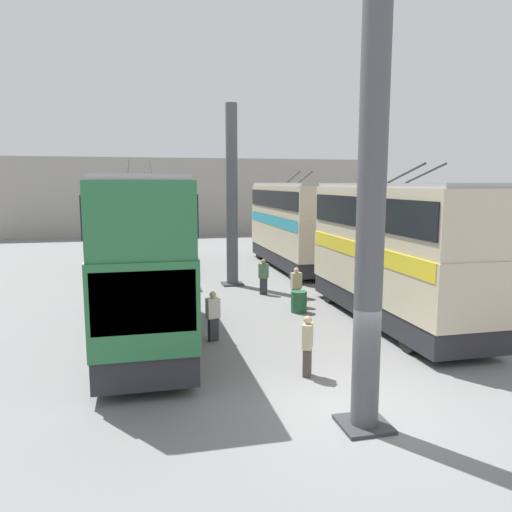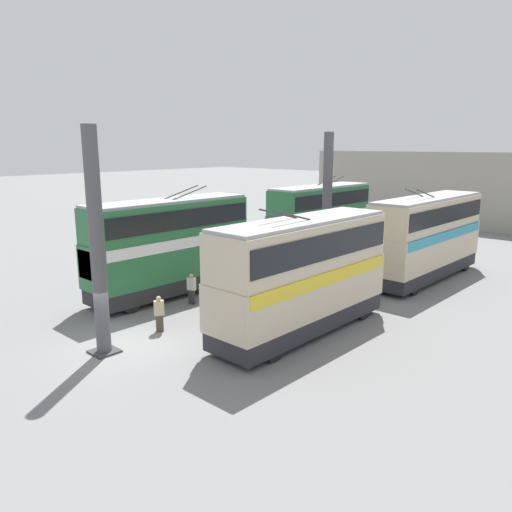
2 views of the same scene
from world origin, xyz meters
TOP-DOWN VIEW (x-y plane):
  - ground_plane at (0.00, 0.00)m, footprint 240.00×240.00m
  - depot_back_wall at (38.80, 0.00)m, footprint 0.50×36.00m
  - support_column_near at (-0.55, 0.00)m, footprint 1.01×1.01m
  - support_column_far at (14.38, 0.00)m, footprint 1.01×1.01m
  - bus_left_near at (6.46, -4.36)m, footprint 9.41×2.54m
  - bus_left_far at (18.62, -4.36)m, footprint 10.35×2.54m
  - bus_right_near at (6.15, 4.36)m, footprint 9.41×2.54m
  - bus_right_far at (19.88, 4.36)m, footprint 9.42×2.54m
  - person_by_left_row at (9.50, -1.74)m, footprint 0.29×0.45m
  - person_by_right_row at (5.78, 2.22)m, footprint 0.35×0.47m
  - person_aisle_foreground at (2.32, 0.26)m, footprint 0.48×0.40m
  - person_aisle_midway at (11.93, -0.97)m, footprint 0.42×0.48m
  - oil_drum at (8.56, -1.55)m, footprint 0.64×0.64m

SIDE VIEW (x-z plane):
  - ground_plane at x=0.00m, z-range 0.00..0.00m
  - oil_drum at x=8.56m, z-range 0.00..0.83m
  - person_by_left_row at x=9.50m, z-range 0.04..1.64m
  - person_by_right_row at x=5.78m, z-range 0.04..1.65m
  - person_aisle_midway at x=11.93m, z-range 0.04..1.65m
  - person_aisle_foreground at x=2.32m, z-range 0.04..1.66m
  - bus_left_near at x=6.46m, z-range 0.02..5.62m
  - bus_left_far at x=18.62m, z-range 0.03..5.66m
  - bus_right_far at x=19.88m, z-range 0.05..5.78m
  - bus_right_near at x=6.15m, z-range 0.05..5.86m
  - depot_back_wall at x=38.80m, z-range 0.00..7.34m
  - support_column_near at x=-0.55m, z-range -0.12..8.60m
  - support_column_far at x=14.38m, z-range -0.12..8.60m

